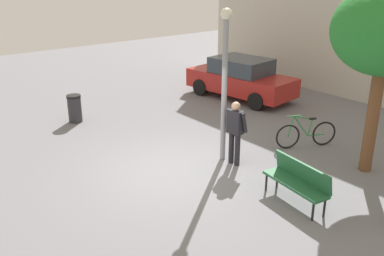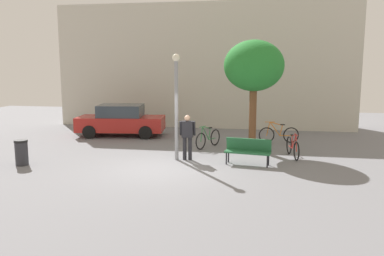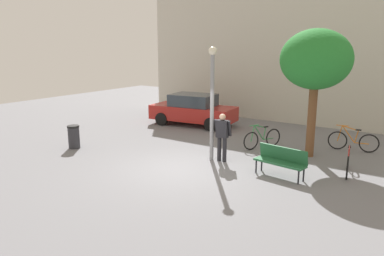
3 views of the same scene
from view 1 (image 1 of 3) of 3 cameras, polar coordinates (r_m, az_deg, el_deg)
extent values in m
plane|color=slate|center=(10.84, -2.35, -5.65)|extent=(36.00, 36.00, 0.00)
cylinder|color=gray|center=(10.86, 4.27, 4.61)|extent=(0.14, 0.14, 3.62)
sphere|color=#F2EACC|center=(10.50, 4.55, 14.80)|extent=(0.28, 0.28, 0.28)
cylinder|color=#232328|center=(11.14, 5.22, -2.57)|extent=(0.14, 0.14, 0.85)
cylinder|color=#232328|center=(11.02, 6.00, -2.86)|extent=(0.14, 0.14, 0.85)
cube|color=#232328|center=(10.81, 5.74, 0.81)|extent=(0.42, 0.25, 0.60)
sphere|color=tan|center=(10.68, 5.81, 2.88)|extent=(0.22, 0.22, 0.22)
cylinder|color=#232328|center=(10.99, 4.93, 1.34)|extent=(0.11, 0.24, 0.55)
cylinder|color=#232328|center=(10.69, 6.93, 0.70)|extent=(0.11, 0.24, 0.55)
cube|color=#236038|center=(9.50, 13.40, -7.22)|extent=(1.65, 0.67, 0.06)
cube|color=#236038|center=(9.51, 14.36, -5.59)|extent=(1.60, 0.36, 0.44)
cylinder|color=black|center=(9.08, 15.67, -10.57)|extent=(0.05, 0.05, 0.42)
cylinder|color=black|center=(9.98, 9.78, -7.07)|extent=(0.05, 0.05, 0.42)
cylinder|color=black|center=(9.29, 17.07, -9.97)|extent=(0.05, 0.05, 0.42)
cylinder|color=black|center=(10.17, 11.18, -6.62)|extent=(0.05, 0.05, 0.42)
cylinder|color=brown|center=(11.25, 22.65, 0.88)|extent=(0.30, 0.30, 2.60)
torus|color=black|center=(12.26, 12.52, -1.12)|extent=(0.36, 0.66, 0.71)
torus|color=black|center=(12.76, 17.01, -0.70)|extent=(0.36, 0.66, 0.71)
cylinder|color=#338447|center=(12.32, 14.16, 0.26)|extent=(0.25, 0.46, 0.64)
cylinder|color=#338447|center=(12.26, 14.47, 1.30)|extent=(0.29, 0.54, 0.18)
cylinder|color=#338447|center=(12.47, 15.31, 0.03)|extent=(0.09, 0.14, 0.48)
cylinder|color=#338447|center=(12.65, 16.01, -0.90)|extent=(0.25, 0.46, 0.04)
cylinder|color=#338447|center=(12.19, 12.90, 0.15)|extent=(0.11, 0.16, 0.63)
cube|color=black|center=(12.41, 15.63, 1.19)|extent=(0.16, 0.21, 0.04)
cylinder|color=#338447|center=(12.12, 13.29, 1.55)|extent=(0.22, 0.41, 0.03)
cube|color=#AD231E|center=(16.72, 6.43, 6.03)|extent=(4.37, 2.19, 0.70)
cube|color=#333D47|center=(16.58, 6.52, 8.14)|extent=(2.27, 1.80, 0.60)
cylinder|color=black|center=(16.69, 11.75, 4.63)|extent=(0.66, 0.30, 0.64)
cylinder|color=black|center=(15.41, 8.49, 3.51)|extent=(0.66, 0.30, 0.64)
cylinder|color=black|center=(18.22, 4.61, 6.33)|extent=(0.66, 0.30, 0.64)
cylinder|color=black|center=(17.06, 1.14, 5.40)|extent=(0.66, 0.30, 0.64)
cylinder|color=#2D2D33|center=(14.56, -15.20, 2.35)|extent=(0.43, 0.43, 0.82)
cylinder|color=black|center=(14.43, -15.37, 4.04)|extent=(0.46, 0.46, 0.08)
camera|label=2|loc=(8.43, -92.52, -10.34)|focal=37.32mm
camera|label=3|loc=(3.81, -105.82, -19.30)|focal=34.79mm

